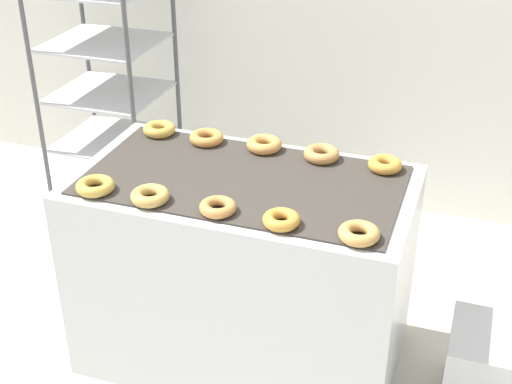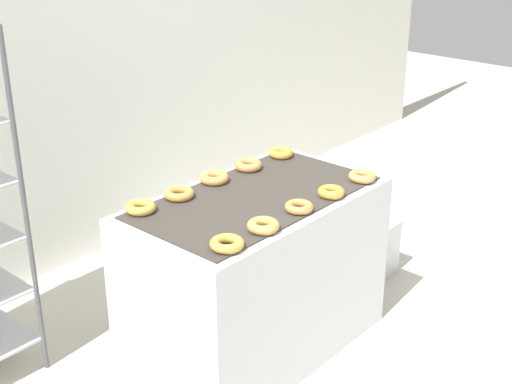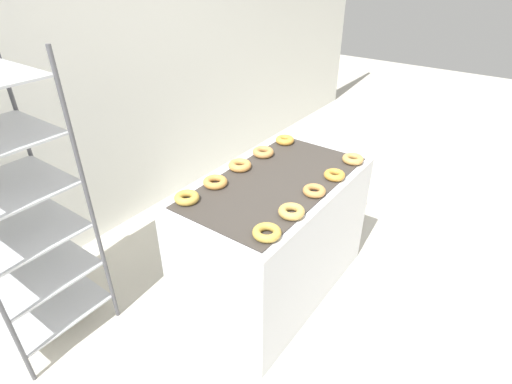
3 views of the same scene
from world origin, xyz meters
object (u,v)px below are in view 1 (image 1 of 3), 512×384
Objects in this scene: donut_far_leftmost at (159,129)px; donut_far_rightmost at (385,165)px; glaze_bin at (490,371)px; donut_near_center at (217,207)px; donut_far_center at (264,144)px; donut_far_right at (322,154)px; donut_far_left at (207,138)px; donut_near_right at (281,220)px; donut_near_rightmost at (359,233)px; donut_near_leftmost at (95,186)px; donut_near_left at (150,196)px; baking_rack_cart at (107,68)px; fryer_machine at (244,272)px.

donut_far_leftmost is 0.98m from donut_far_rightmost.
donut_near_center is at bearing -164.51° from glaze_bin.
donut_far_right is (0.25, -0.01, -0.00)m from donut_far_center.
donut_far_rightmost is (0.26, -0.01, -0.00)m from donut_far_right.
donut_near_right is at bearing -47.09° from donut_far_left.
donut_near_leftmost is at bearing 179.72° from donut_near_rightmost.
donut_far_center is at bearing 166.06° from glaze_bin.
donut_near_center is 0.91× the size of donut_far_right.
donut_near_left and donut_far_leftmost have the same top height.
donut_near_leftmost is at bearing -179.34° from donut_near_center.
donut_far_right reaches higher than donut_near_leftmost.
donut_near_center is 0.58m from donut_far_left.
donut_far_center is (0.25, 0.54, 0.00)m from donut_near_left.
donut_near_right is 0.94× the size of donut_near_rightmost.
baking_rack_cart reaches higher than donut_near_rightmost.
glaze_bin is 2.65× the size of donut_far_rightmost.
donut_far_leftmost is at bearing 178.81° from donut_far_rightmost.
donut_far_leftmost is at bearing 131.92° from donut_near_center.
baking_rack_cart reaches higher than donut_near_right.
donut_near_left is 0.60m from donut_far_center.
donut_far_rightmost reaches higher than donut_far_left.
donut_far_left is (0.85, -0.67, 0.01)m from baking_rack_cart.
fryer_machine is at bearing 151.69° from donut_near_rightmost.
donut_near_right is at bearing -159.40° from glaze_bin.
baking_rack_cart is 1.81m from donut_near_right.
donut_near_left is at bearing -115.00° from donut_far_center.
donut_far_rightmost is at bearing -2.22° from donut_far_center.
donut_near_rightmost is at bearing -150.13° from glaze_bin.
glaze_bin is 1.26m from donut_near_center.
donut_near_rightmost is at bearing -34.94° from donut_far_left.
fryer_machine is 0.72m from donut_far_leftmost.
donut_far_center is (-0.01, 0.27, 0.45)m from fryer_machine.
donut_far_right is (0.24, 0.52, 0.00)m from donut_near_center.
donut_far_center is 0.50m from donut_far_rightmost.
donut_near_center is (0.25, 0.01, -0.00)m from donut_near_left.
donut_far_center is (0.25, 0.01, 0.00)m from donut_far_left.
glaze_bin is at bearing -17.52° from donut_far_right.
donut_far_rightmost reaches higher than donut_far_leftmost.
donut_near_right is 0.90× the size of donut_far_left.
donut_far_rightmost is at bearing -1.19° from donut_far_leftmost.
donut_near_leftmost is (0.63, -1.20, 0.01)m from baking_rack_cart.
donut_near_right is 0.59m from donut_far_center.
donut_near_center is at bearing 0.66° from donut_near_leftmost.
donut_far_right is at bearing 0.34° from donut_far_left.
donut_near_left is 1.07× the size of donut_near_center.
donut_near_rightmost is at bearing -89.28° from donut_far_rightmost.
donut_far_rightmost is (0.75, 0.52, 0.00)m from donut_near_left.
glaze_bin is at bearing 29.87° from donut_near_rightmost.
donut_near_right is 0.58m from donut_far_rightmost.
donut_far_center reaches higher than donut_far_right.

